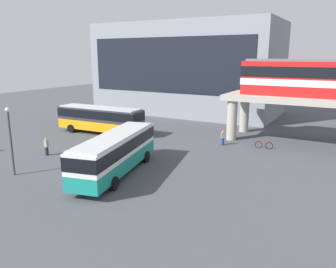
% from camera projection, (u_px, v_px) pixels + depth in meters
% --- Properties ---
extents(ground_plane, '(120.00, 120.00, 0.00)m').
position_uv_depth(ground_plane, '(171.00, 141.00, 36.99)').
color(ground_plane, '#47494F').
extents(station_building, '(29.08, 13.53, 14.25)m').
position_uv_depth(station_building, '(187.00, 69.00, 54.73)').
color(station_building, gray).
rests_on(station_building, ground_plane).
extents(bus_main, '(5.00, 11.33, 3.22)m').
position_uv_depth(bus_main, '(116.00, 150.00, 26.31)').
color(bus_main, teal).
rests_on(bus_main, ground_plane).
extents(bus_secondary, '(11.17, 3.20, 3.22)m').
position_uv_depth(bus_secondary, '(100.00, 117.00, 40.18)').
color(bus_secondary, orange).
rests_on(bus_secondary, ground_plane).
extents(bicycle_red, '(1.78, 0.30, 1.04)m').
position_uv_depth(bicycle_red, '(264.00, 145.00, 33.94)').
color(bicycle_red, black).
rests_on(bicycle_red, ground_plane).
extents(pedestrian_by_bike_rack, '(0.47, 0.46, 1.57)m').
position_uv_depth(pedestrian_by_bike_rack, '(223.00, 138.00, 35.19)').
color(pedestrian_by_bike_rack, navy).
rests_on(pedestrian_by_bike_rack, ground_plane).
extents(pedestrian_walking_across, '(0.42, 0.32, 1.69)m').
position_uv_depth(pedestrian_walking_across, '(47.00, 147.00, 31.56)').
color(pedestrian_walking_across, '#26262D').
rests_on(pedestrian_walking_across, ground_plane).
extents(lamp_post, '(0.36, 0.36, 5.41)m').
position_uv_depth(lamp_post, '(10.00, 135.00, 25.78)').
color(lamp_post, '#3F3F44').
rests_on(lamp_post, ground_plane).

